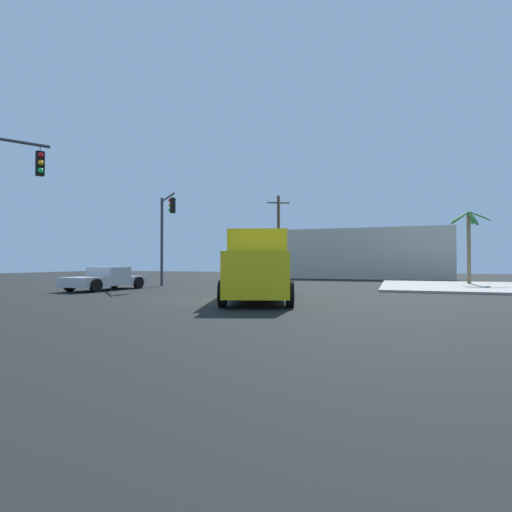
# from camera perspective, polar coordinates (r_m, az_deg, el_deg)

# --- Properties ---
(ground_plane) EXTENTS (100.00, 100.00, 0.00)m
(ground_plane) POSITION_cam_1_polar(r_m,az_deg,el_deg) (17.69, -6.81, -6.31)
(ground_plane) COLOR black
(sidewalk_corner_far) EXTENTS (12.59, 12.59, 0.14)m
(sidewalk_corner_far) POSITION_cam_1_polar(r_m,az_deg,el_deg) (29.59, 30.21, -3.91)
(sidewalk_corner_far) COLOR #9E998E
(sidewalk_corner_far) RESTS_ON ground
(delivery_truck) EXTENTS (4.76, 8.00, 3.01)m
(delivery_truck) POSITION_cam_1_polar(r_m,az_deg,el_deg) (17.58, 0.39, -1.29)
(delivery_truck) COLOR yellow
(delivery_truck) RESTS_ON ground
(traffic_light_secondary) EXTENTS (2.68, 2.69, 6.27)m
(traffic_light_secondary) POSITION_cam_1_polar(r_m,az_deg,el_deg) (27.55, -13.13, 4.09)
(traffic_light_secondary) COLOR #38383D
(traffic_light_secondary) RESTS_ON ground
(pickup_silver) EXTENTS (2.57, 5.34, 1.38)m
(pickup_silver) POSITION_cam_1_polar(r_m,az_deg,el_deg) (25.28, -20.97, -3.00)
(pickup_silver) COLOR #B7BABF
(pickup_silver) RESTS_ON ground
(palm_tree_far) EXTENTS (2.90, 2.72, 5.26)m
(palm_tree_far) POSITION_cam_1_polar(r_m,az_deg,el_deg) (32.26, 28.62, 2.64)
(palm_tree_far) COLOR #7A6647
(palm_tree_far) RESTS_ON sidewalk_corner_far
(utility_pole) EXTENTS (2.04, 1.06, 8.28)m
(utility_pole) POSITION_cam_1_polar(r_m,az_deg,el_deg) (38.70, 3.30, 2.92)
(utility_pole) COLOR brown
(utility_pole) RESTS_ON ground
(building_backdrop) EXTENTS (16.39, 6.00, 5.14)m
(building_backdrop) POSITION_cam_1_polar(r_m,az_deg,el_deg) (42.98, 15.79, 0.28)
(building_backdrop) COLOR beige
(building_backdrop) RESTS_ON ground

